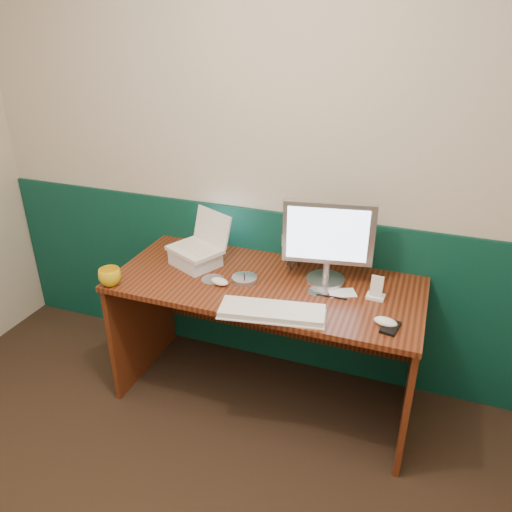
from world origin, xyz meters
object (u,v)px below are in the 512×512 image
at_px(monitor, 328,242).
at_px(camcorder, 293,251).
at_px(desk, 265,341).
at_px(mug, 110,277).
at_px(keyboard, 272,312).
at_px(laptop, 194,233).

relative_size(monitor, camcorder, 2.32).
xyz_separation_m(desk, mug, (-0.74, -0.30, 0.42)).
distance_m(keyboard, mug, 0.87).
height_order(keyboard, camcorder, camcorder).
bearing_deg(desk, keyboard, -65.73).
bearing_deg(monitor, camcorder, 145.27).
bearing_deg(keyboard, laptop, 139.17).
bearing_deg(camcorder, keyboard, -62.46).
relative_size(desk, keyboard, 3.30).
bearing_deg(keyboard, camcorder, 85.73).
relative_size(keyboard, mug, 4.26).
relative_size(keyboard, camcorder, 2.48).
bearing_deg(keyboard, monitor, 58.29).
xyz_separation_m(laptop, monitor, (0.72, 0.07, 0.03)).
bearing_deg(mug, monitor, 22.07).
relative_size(laptop, monitor, 0.60).
xyz_separation_m(desk, keyboard, (0.13, -0.28, 0.39)).
bearing_deg(laptop, monitor, 30.91).
bearing_deg(mug, keyboard, 1.10).
height_order(monitor, camcorder, monitor).
bearing_deg(keyboard, desk, 104.36).
distance_m(monitor, camcorder, 0.26).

